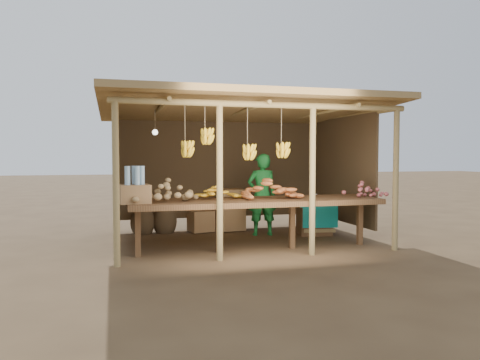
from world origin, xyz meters
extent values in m
plane|color=brown|center=(0.00, 0.00, 0.00)|extent=(60.00, 60.00, 0.00)
cylinder|color=#977F4E|center=(-2.10, -1.50, 1.10)|extent=(0.09, 0.09, 2.20)
cylinder|color=#977F4E|center=(2.10, -1.50, 1.10)|extent=(0.09, 0.09, 2.20)
cylinder|color=#977F4E|center=(-2.10, 1.50, 1.10)|extent=(0.09, 0.09, 2.20)
cylinder|color=#977F4E|center=(2.10, 1.50, 1.10)|extent=(0.09, 0.09, 2.20)
cylinder|color=#977F4E|center=(-0.70, -1.50, 1.10)|extent=(0.09, 0.09, 2.20)
cylinder|color=#977F4E|center=(0.70, -1.50, 1.10)|extent=(0.09, 0.09, 2.20)
cylinder|color=#977F4E|center=(0.00, -1.50, 2.20)|extent=(4.40, 0.09, 0.09)
cylinder|color=#977F4E|center=(0.00, 1.50, 2.20)|extent=(4.40, 0.09, 0.09)
cube|color=#A4824C|center=(0.00, 0.00, 2.29)|extent=(4.70, 3.50, 0.28)
cube|color=#4D3A24|center=(0.00, 1.48, 1.21)|extent=(4.20, 0.04, 1.98)
cube|color=#4D3A24|center=(-2.08, 0.20, 1.21)|extent=(0.04, 2.40, 1.98)
cube|color=#4D3A24|center=(2.08, 0.20, 1.21)|extent=(0.04, 2.40, 1.98)
cube|color=brown|center=(0.00, -0.95, 0.76)|extent=(3.90, 1.05, 0.08)
cube|color=brown|center=(-1.80, -0.95, 0.36)|extent=(0.08, 0.08, 0.72)
cube|color=brown|center=(-0.60, -0.95, 0.36)|extent=(0.08, 0.08, 0.72)
cube|color=brown|center=(0.60, -0.95, 0.36)|extent=(0.08, 0.08, 0.72)
cube|color=brown|center=(1.80, -0.95, 0.36)|extent=(0.08, 0.08, 0.72)
cylinder|color=navy|center=(-1.90, -0.53, 0.87)|extent=(0.41, 0.41, 0.14)
cube|color=olive|center=(-1.84, -1.10, 0.93)|extent=(0.46, 0.38, 0.27)
imported|color=#1A792E|center=(0.51, 0.34, 0.75)|extent=(0.57, 0.40, 1.51)
cube|color=brown|center=(1.49, 0.17, 0.27)|extent=(0.66, 0.59, 0.54)
cube|color=#0C8982|center=(1.49, 0.17, 0.57)|extent=(0.74, 0.66, 0.05)
cube|color=olive|center=(0.07, 0.97, 0.22)|extent=(0.55, 0.47, 0.40)
cube|color=olive|center=(0.07, 0.97, 0.62)|extent=(0.55, 0.47, 0.40)
cube|color=olive|center=(-0.48, 0.97, 0.22)|extent=(0.55, 0.47, 0.40)
ellipsoid|color=#4D3A24|center=(-1.61, 1.08, 0.27)|extent=(0.46, 0.46, 0.62)
ellipsoid|color=#4D3A24|center=(-1.20, 1.08, 0.27)|extent=(0.46, 0.46, 0.62)
camera|label=1|loc=(-2.13, -7.85, 1.48)|focal=35.00mm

